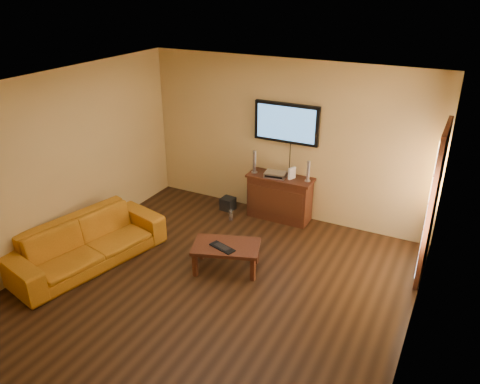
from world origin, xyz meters
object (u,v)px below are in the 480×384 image
Objects in this scene: bottle at (231,215)px; keyboard at (222,247)px; speaker_right at (308,172)px; sofa at (86,236)px; av_receiver at (275,174)px; coffee_table at (226,249)px; television at (287,123)px; media_console at (280,197)px; game_console at (292,173)px; speaker_left at (254,163)px; subwoofer at (228,204)px.

keyboard reaches higher than bottle.
sofa is at bearing -132.97° from speaker_right.
coffee_table is at bearing -97.19° from av_receiver.
speaker_right is 1.53m from bottle.
coffee_table is at bearing -64.25° from bottle.
television is 2.43m from keyboard.
media_console is 1.28m from television.
media_console reaches higher than bottle.
speaker_right is (2.42, 2.60, 0.50)m from sofa.
av_receiver is 1.78× the size of game_console.
keyboard is at bearing -97.55° from av_receiver.
bottle is (1.24, 2.11, -0.34)m from sofa.
speaker_left is (-0.47, -0.21, -0.70)m from television.
bottle is (-0.71, -0.46, -0.29)m from media_console.
game_console is (0.20, 0.01, 0.49)m from media_console.
television reaches higher than keyboard.
sofa is 2.00m from keyboard.
game_console reaches higher than keyboard.
sofa is 10.60× the size of bottle.
television is 0.49× the size of sofa.
bottle is (-0.63, -0.43, -0.72)m from av_receiver.
keyboard is at bearing -92.02° from media_console.
sofa is (-1.95, -2.74, -1.22)m from television.
sofa is 3.17m from av_receiver.
subwoofer is at bearing -9.03° from sofa.
game_console is at bearing -174.40° from speaker_right.
bottle is (0.24, -0.34, -0.01)m from subwoofer.
subwoofer is (1.00, 2.45, -0.33)m from sofa.
speaker_right is at bearing -29.73° from sofa.
speaker_left is at bearing 61.38° from bottle.
bottle is at bearing -129.86° from game_console.
game_console is (0.26, 1.81, 0.54)m from coffee_table.
game_console is at bearing 27.23° from bottle.
bottle is (-1.18, -0.49, -0.84)m from speaker_right.
television reaches higher than speaker_right.
speaker_right is 1.78× the size of game_console.
av_receiver is (-0.02, 1.77, 0.48)m from coffee_table.
subwoofer is 2.01m from keyboard.
speaker_right is at bearing 3.91° from speaker_left.
television reaches higher than sofa.
av_receiver is (0.39, -0.00, -0.14)m from speaker_left.
keyboard is at bearing -105.56° from speaker_right.
keyboard is at bearing -75.11° from game_console.
sofa is 6.41× the size of speaker_right.
coffee_table is at bearing -106.01° from speaker_right.
keyboard is at bearing -57.29° from sofa.
media_console is at bearing 87.98° from keyboard.
av_receiver is at bearing 10.24° from subwoofer.
speaker_right is (0.47, -0.15, -0.72)m from television.
sofa is 5.47× the size of keyboard.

